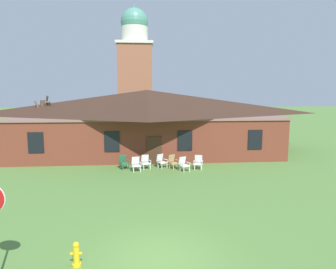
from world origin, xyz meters
The scene contains 12 objects.
ground_plane centered at (0.00, 0.00, 0.00)m, with size 200.00×200.00×0.00m, color #517A38.
brick_building centered at (0.00, 18.08, 2.81)m, with size 22.34×10.40×5.52m.
dome_tower centered at (-1.39, 36.37, 8.19)m, with size 5.18×5.18×18.02m.
lawn_chair_by_porch centered at (-1.79, 11.92, 0.50)m, with size 0.82×0.85×0.96m.
lawn_chair_near_door centered at (-0.92, 11.24, 0.50)m, with size 0.72×0.76×0.96m.
lawn_chair_left_end centered at (-0.26, 11.84, 0.50)m, with size 0.73×0.78×0.96m.
lawn_chair_middle centered at (0.86, 12.04, 0.50)m, with size 0.85×0.87×0.96m.
lawn_chair_right_end centered at (1.66, 11.74, 0.50)m, with size 0.84×0.86×0.96m.
lawn_chair_far_side centered at (2.32, 10.96, 0.50)m, with size 0.81×0.85×0.96m.
lawn_chair_under_eave centered at (3.41, 11.43, 0.50)m, with size 0.74×0.78×0.96m.
bare_tree_beside_building centered at (-8.86, 17.67, 2.69)m, with size 1.88×1.86×5.05m.
fire_hydrant centered at (-2.56, -0.19, 0.38)m, with size 0.36×0.28×0.79m.
Camera 1 is at (-0.49, -9.26, 5.36)m, focal length 32.82 mm.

